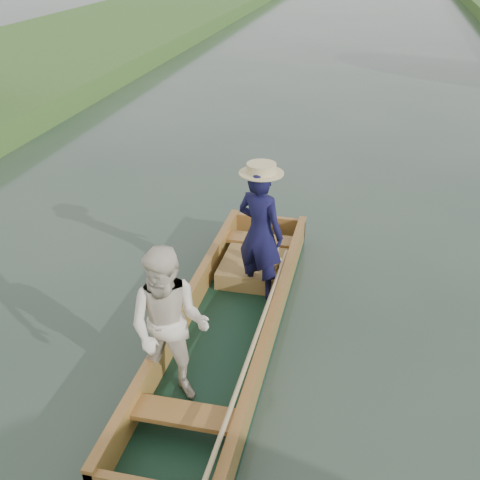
# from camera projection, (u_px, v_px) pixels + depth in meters

# --- Properties ---
(ground) EXTENTS (120.00, 120.00, 0.00)m
(ground) POSITION_uv_depth(u_px,v_px,m) (228.00, 337.00, 6.91)
(ground) COLOR #283D30
(ground) RESTS_ON ground
(trees_far) EXTENTS (22.35, 11.72, 4.64)m
(trees_far) POSITION_uv_depth(u_px,v_px,m) (370.00, 9.00, 13.14)
(trees_far) COLOR #47331E
(trees_far) RESTS_ON ground
(punt) EXTENTS (1.25, 5.16, 1.79)m
(punt) POSITION_uv_depth(u_px,v_px,m) (220.00, 299.00, 6.55)
(punt) COLOR #133221
(punt) RESTS_ON ground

